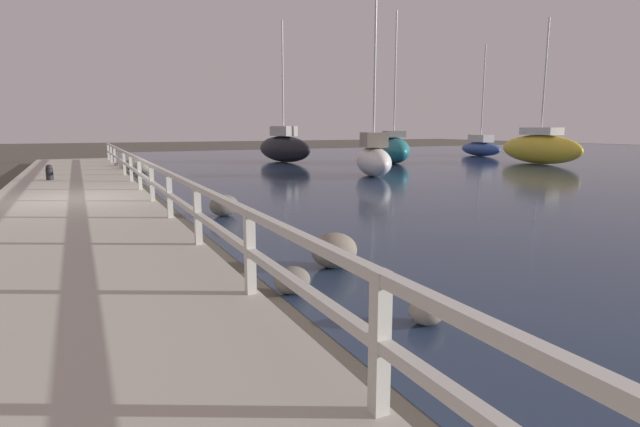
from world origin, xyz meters
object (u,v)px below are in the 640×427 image
(sailboat_teal, at_px, (393,149))
(sailboat_blue, at_px, (480,147))
(sailboat_black, at_px, (284,147))
(mooring_bollard, at_px, (49,172))
(sailboat_yellow, at_px, (540,148))
(sailboat_white, at_px, (373,158))

(sailboat_teal, relative_size, sailboat_blue, 1.08)
(sailboat_black, bearing_deg, mooring_bollard, -154.93)
(sailboat_blue, bearing_deg, sailboat_yellow, -99.27)
(sailboat_black, height_order, sailboat_teal, sailboat_teal)
(sailboat_black, relative_size, sailboat_blue, 1.03)
(sailboat_white, bearing_deg, mooring_bollard, -167.40)
(sailboat_black, xyz_separation_m, sailboat_teal, (5.27, -3.45, -0.07))
(sailboat_yellow, bearing_deg, mooring_bollard, -171.75)
(sailboat_yellow, distance_m, sailboat_white, 12.26)
(sailboat_teal, height_order, sailboat_blue, sailboat_teal)
(sailboat_white, xyz_separation_m, sailboat_blue, (14.74, 9.45, -0.11))
(sailboat_teal, xyz_separation_m, sailboat_white, (-5.14, -6.12, -0.06))
(sailboat_black, relative_size, sailboat_teal, 0.96)
(sailboat_teal, distance_m, sailboat_white, 7.99)
(sailboat_yellow, distance_m, sailboat_black, 14.31)
(sailboat_black, distance_m, sailboat_white, 9.56)
(sailboat_black, distance_m, sailboat_blue, 14.88)
(sailboat_teal, bearing_deg, sailboat_white, -107.48)
(sailboat_black, bearing_deg, sailboat_white, -99.08)
(sailboat_blue, bearing_deg, sailboat_teal, -150.16)
(mooring_bollard, height_order, sailboat_blue, sailboat_blue)
(sailboat_teal, relative_size, sailboat_white, 1.18)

